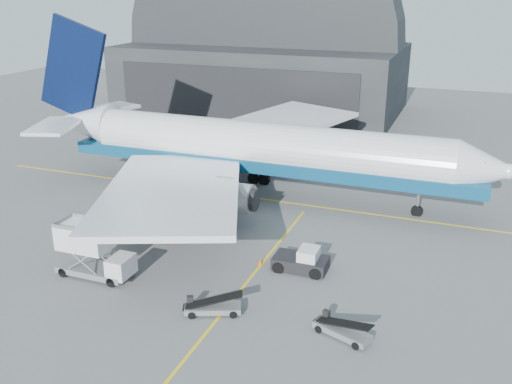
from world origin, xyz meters
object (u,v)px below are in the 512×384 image
at_px(catering_truck, 92,251).
at_px(belt_loader_a, 212,307).
at_px(belt_loader_b, 342,330).
at_px(pushback_tug, 302,261).
at_px(airliner, 247,147).

distance_m(catering_truck, belt_loader_a, 11.78).
bearing_deg(belt_loader_a, belt_loader_b, -19.58).
distance_m(catering_truck, pushback_tug, 17.34).
relative_size(airliner, pushback_tug, 12.13).
relative_size(catering_truck, pushback_tug, 1.42).
bearing_deg(airliner, pushback_tug, -54.42).
bearing_deg(airliner, belt_loader_b, -55.41).
xyz_separation_m(pushback_tug, belt_loader_a, (-4.21, -8.83, -0.27)).
xyz_separation_m(catering_truck, belt_loader_b, (21.04, -1.13, -1.74)).
bearing_deg(belt_loader_b, pushback_tug, 142.35).
height_order(airliner, pushback_tug, airliner).
distance_m(airliner, belt_loader_b, 29.48).
relative_size(pushback_tug, belt_loader_b, 1.04).
xyz_separation_m(belt_loader_a, belt_loader_b, (9.51, 0.55, -0.00)).
bearing_deg(pushback_tug, belt_loader_a, -116.43).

